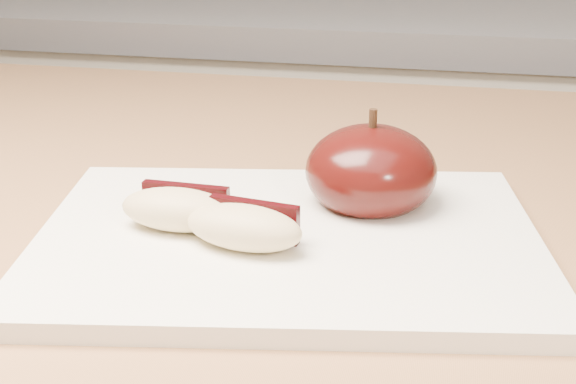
# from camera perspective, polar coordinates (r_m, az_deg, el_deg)

# --- Properties ---
(back_cabinet) EXTENTS (2.40, 0.62, 0.94)m
(back_cabinet) POSITION_cam_1_polar(r_m,az_deg,el_deg) (1.37, 7.70, -6.17)
(back_cabinet) COLOR silver
(back_cabinet) RESTS_ON ground
(cutting_board) EXTENTS (0.32, 0.26, 0.01)m
(cutting_board) POSITION_cam_1_polar(r_m,az_deg,el_deg) (0.47, 0.00, -3.53)
(cutting_board) COLOR white
(cutting_board) RESTS_ON island_counter
(apple_half) EXTENTS (0.10, 0.10, 0.07)m
(apple_half) POSITION_cam_1_polar(r_m,az_deg,el_deg) (0.50, 5.91, 1.49)
(apple_half) COLOR black
(apple_half) RESTS_ON cutting_board
(apple_wedge_a) EXTENTS (0.07, 0.04, 0.02)m
(apple_wedge_a) POSITION_cam_1_polar(r_m,az_deg,el_deg) (0.47, -7.81, -1.18)
(apple_wedge_a) COLOR #D6BC88
(apple_wedge_a) RESTS_ON cutting_board
(apple_wedge_b) EXTENTS (0.07, 0.04, 0.02)m
(apple_wedge_b) POSITION_cam_1_polar(r_m,az_deg,el_deg) (0.44, -3.07, -2.46)
(apple_wedge_b) COLOR #D6BC88
(apple_wedge_b) RESTS_ON cutting_board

